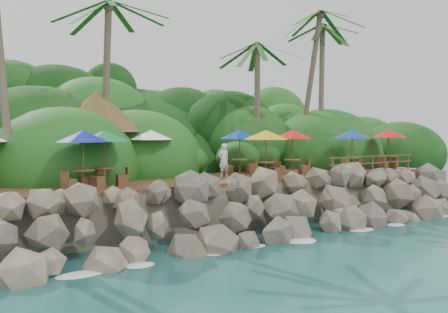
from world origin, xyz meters
TOP-DOWN VIEW (x-y plane):
  - ground at (0.00, 0.00)m, footprint 140.00×140.00m
  - land_base at (0.00, 16.00)m, footprint 32.00×25.20m
  - jungle_hill at (0.00, 23.50)m, footprint 44.80×28.00m
  - seawall at (0.00, 2.00)m, footprint 29.00×4.00m
  - terrace at (0.00, 6.00)m, footprint 26.00×5.00m
  - jungle_foliage at (0.00, 15.00)m, footprint 44.00×16.00m
  - foam_line at (0.00, 0.30)m, footprint 25.20×0.80m
  - palapa at (-5.54, 9.76)m, footprint 5.09×5.09m
  - dining_clusters at (0.76, 5.86)m, footprint 25.62×5.43m
  - railing at (8.96, 3.65)m, footprint 7.20×0.10m
  - waiter at (0.08, 6.14)m, footprint 0.67×0.45m

SIDE VIEW (x-z plane):
  - ground at x=0.00m, z-range 0.00..0.00m
  - jungle_hill at x=0.00m, z-range -7.70..7.70m
  - jungle_foliage at x=0.00m, z-range -6.00..6.00m
  - foam_line at x=0.00m, z-range 0.00..0.06m
  - land_base at x=0.00m, z-range 0.00..2.10m
  - seawall at x=0.00m, z-range 0.00..2.30m
  - terrace at x=0.00m, z-range 2.10..2.30m
  - railing at x=8.96m, z-range 2.41..3.41m
  - waiter at x=0.08m, z-range 2.30..4.09m
  - dining_clusters at x=0.76m, z-range 3.13..5.63m
  - palapa at x=-5.54m, z-range 3.49..8.09m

